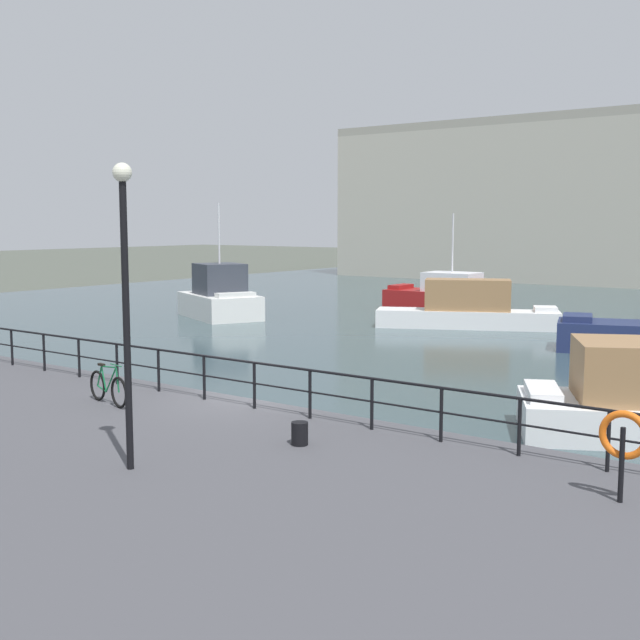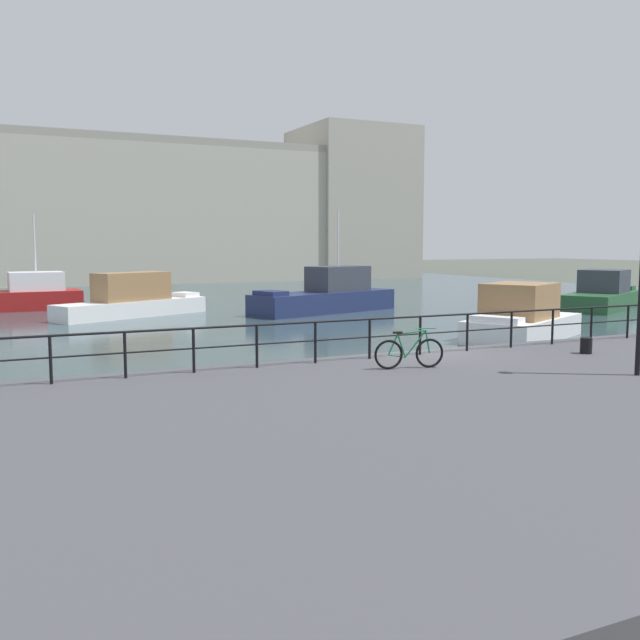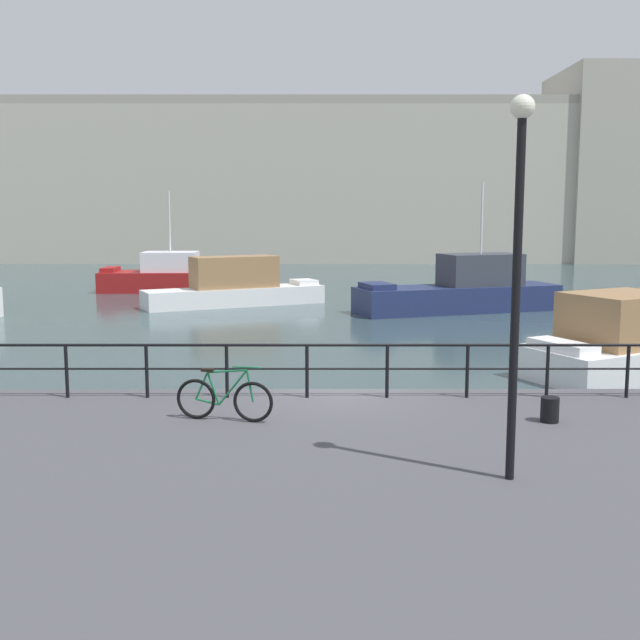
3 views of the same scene
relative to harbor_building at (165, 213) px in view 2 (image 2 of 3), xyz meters
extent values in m
plane|color=#4C5147|center=(-5.22, -54.21, -6.84)|extent=(240.00, 240.00, 0.00)
cube|color=#33474C|center=(-5.22, -24.01, -6.83)|extent=(80.00, 60.00, 0.01)
cube|color=#47474C|center=(-5.22, -60.71, -6.43)|extent=(56.00, 13.00, 0.81)
cube|color=#B2AD9E|center=(-5.22, 0.01, -0.36)|extent=(64.00, 10.66, 12.97)
cube|color=#A49F91|center=(21.05, 0.01, 1.35)|extent=(11.45, 11.73, 16.38)
cube|color=gray|center=(-5.22, -5.02, 6.48)|extent=(64.00, 0.60, 0.70)
cube|color=navy|center=(0.49, -35.72, -6.26)|extent=(9.47, 5.19, 1.14)
cube|color=#333842|center=(1.53, -35.37, -4.99)|extent=(3.88, 2.91, 1.40)
cube|color=navy|center=(-3.17, -36.94, -5.57)|extent=(1.58, 1.94, 0.24)
cylinder|color=silver|center=(1.53, -35.37, -2.72)|extent=(0.10, 0.10, 3.14)
cube|color=white|center=(-9.61, -33.56, -6.41)|extent=(8.48, 5.35, 0.85)
cube|color=#997047|center=(-9.61, -33.56, -5.25)|extent=(4.24, 3.13, 1.47)
cube|color=white|center=(-6.38, -32.01, -5.86)|extent=(1.48, 1.59, 0.24)
cube|color=white|center=(2.92, -49.09, -6.39)|extent=(6.68, 5.19, 0.88)
cube|color=#997047|center=(2.52, -49.29, -5.26)|extent=(3.51, 3.30, 1.38)
cube|color=white|center=(0.63, -50.26, -5.83)|extent=(1.51, 2.01, 0.24)
cube|color=#23512D|center=(16.07, -40.87, -6.34)|extent=(8.07, 5.93, 0.97)
cube|color=#333842|center=(16.16, -40.82, -5.20)|extent=(3.29, 3.24, 1.32)
cube|color=#23512D|center=(18.94, -39.38, -5.74)|extent=(1.69, 2.09, 0.24)
cube|color=maroon|center=(-14.53, -27.04, -6.28)|extent=(6.31, 2.80, 1.09)
cube|color=silver|center=(-13.84, -27.02, -5.19)|extent=(3.00, 2.22, 1.08)
cylinder|color=silver|center=(-13.84, -27.02, -2.99)|extent=(0.10, 0.10, 3.32)
cylinder|color=black|center=(-15.30, -54.96, -5.50)|extent=(0.07, 0.07, 1.05)
cylinder|color=black|center=(-13.73, -54.96, -5.50)|extent=(0.07, 0.07, 1.05)
cylinder|color=black|center=(-12.15, -54.96, -5.50)|extent=(0.07, 0.07, 1.05)
cylinder|color=black|center=(-10.58, -54.96, -5.50)|extent=(0.07, 0.07, 1.05)
cylinder|color=black|center=(-9.00, -54.96, -5.50)|extent=(0.07, 0.07, 1.05)
cylinder|color=black|center=(-7.43, -54.96, -5.50)|extent=(0.07, 0.07, 1.05)
cylinder|color=black|center=(-5.85, -54.96, -5.50)|extent=(0.07, 0.07, 1.05)
cylinder|color=black|center=(-4.28, -54.96, -5.50)|extent=(0.07, 0.07, 1.05)
cylinder|color=black|center=(-2.71, -54.96, -5.50)|extent=(0.07, 0.07, 1.05)
cylinder|color=black|center=(-1.13, -54.96, -5.50)|extent=(0.07, 0.07, 1.05)
cylinder|color=black|center=(0.44, -54.96, -5.50)|extent=(0.07, 0.07, 1.05)
cylinder|color=black|center=(2.02, -54.96, -5.50)|extent=(0.07, 0.07, 1.05)
cylinder|color=black|center=(-6.64, -54.96, -4.98)|extent=(23.62, 0.06, 0.06)
cylinder|color=black|center=(-6.64, -54.96, -5.45)|extent=(23.62, 0.04, 0.04)
torus|color=black|center=(-6.76, -56.75, -5.67)|extent=(0.72, 0.21, 0.72)
torus|color=black|center=(-7.79, -56.53, -5.67)|extent=(0.72, 0.21, 0.72)
cylinder|color=#146638|center=(-7.12, -56.68, -5.43)|extent=(0.54, 0.15, 0.66)
cylinder|color=#146638|center=(-7.47, -56.60, -5.46)|extent=(0.24, 0.08, 0.58)
cylinder|color=#146638|center=(-7.22, -56.65, -5.14)|extent=(0.72, 0.19, 0.11)
cylinder|color=#146638|center=(-7.58, -56.58, -5.71)|extent=(0.43, 0.12, 0.12)
cylinder|color=#146638|center=(-7.68, -56.56, -5.42)|extent=(0.26, 0.09, 0.51)
cylinder|color=#146638|center=(-6.81, -56.74, -5.39)|extent=(0.14, 0.06, 0.57)
cube|color=black|center=(-7.57, -56.58, -5.14)|extent=(0.23, 0.13, 0.05)
cylinder|color=#146638|center=(-6.87, -56.73, -5.06)|extent=(0.51, 0.13, 0.02)
cylinder|color=black|center=(-1.59, -56.74, -5.81)|extent=(0.32, 0.32, 0.44)
camera|label=1|loc=(7.64, -68.53, -1.86)|focal=45.70mm
camera|label=2|loc=(-16.49, -71.06, -3.00)|focal=39.77mm
camera|label=3|loc=(-5.60, -69.97, -2.36)|focal=43.81mm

